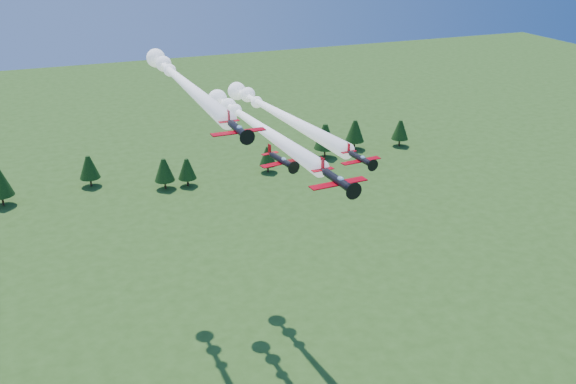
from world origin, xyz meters
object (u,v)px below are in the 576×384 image
object	(u,v)px
plane_right	(274,111)
plane_slot	(281,160)
plane_left	(180,80)
plane_lead	(254,123)

from	to	relation	value
plane_right	plane_slot	world-z (taller)	plane_right
plane_left	plane_lead	bearing A→B (deg)	-41.13
plane_lead	plane_slot	xyz separation A→B (m)	(-1.00, -15.46, -1.27)
plane_lead	plane_slot	bearing A→B (deg)	-97.88
plane_slot	plane_right	bearing A→B (deg)	62.43
plane_right	plane_slot	distance (m)	23.71
plane_right	plane_left	bearing A→B (deg)	168.53
plane_left	plane_right	bearing A→B (deg)	-6.84
plane_lead	plane_slot	distance (m)	15.55
plane_left	plane_right	size ratio (longest dim) A/B	1.09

